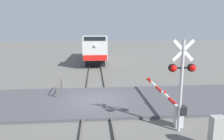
# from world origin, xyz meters

# --- Properties ---
(ground_plane) EXTENTS (160.00, 160.00, 0.00)m
(ground_plane) POSITION_xyz_m (0.00, 0.00, 0.00)
(ground_plane) COLOR #605E59
(rail_track_left) EXTENTS (0.08, 80.00, 0.15)m
(rail_track_left) POSITION_xyz_m (-0.72, 0.00, 0.07)
(rail_track_left) COLOR #59544C
(rail_track_left) RESTS_ON ground_plane
(rail_track_right) EXTENTS (0.08, 80.00, 0.15)m
(rail_track_right) POSITION_xyz_m (0.72, 0.00, 0.07)
(rail_track_right) COLOR #59544C
(rail_track_right) RESTS_ON ground_plane
(road_surface) EXTENTS (36.00, 5.69, 0.16)m
(road_surface) POSITION_xyz_m (0.00, 0.00, 0.08)
(road_surface) COLOR #47474C
(road_surface) RESTS_ON ground_plane
(locomotive) EXTENTS (2.91, 14.89, 3.89)m
(locomotive) POSITION_xyz_m (0.00, 18.24, 2.02)
(locomotive) COLOR black
(locomotive) RESTS_ON ground_plane
(crossing_signal) EXTENTS (1.18, 0.33, 4.14)m
(crossing_signal) POSITION_xyz_m (3.66, -4.19, 2.58)
(crossing_signal) COLOR #ADADB2
(crossing_signal) RESTS_ON ground_plane
(crossing_gate) EXTENTS (0.36, 6.42, 1.17)m
(crossing_gate) POSITION_xyz_m (3.83, -2.80, 0.74)
(crossing_gate) COLOR silver
(crossing_gate) RESTS_ON ground_plane
(utility_cabinet) EXTENTS (0.51, 0.35, 1.36)m
(utility_cabinet) POSITION_xyz_m (4.46, -5.77, 0.68)
(utility_cabinet) COLOR #999993
(utility_cabinet) RESTS_ON ground_plane
(guard_railing) EXTENTS (0.08, 2.28, 0.95)m
(guard_railing) POSITION_xyz_m (-2.62, 1.78, 0.61)
(guard_railing) COLOR #4C4742
(guard_railing) RESTS_ON ground_plane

